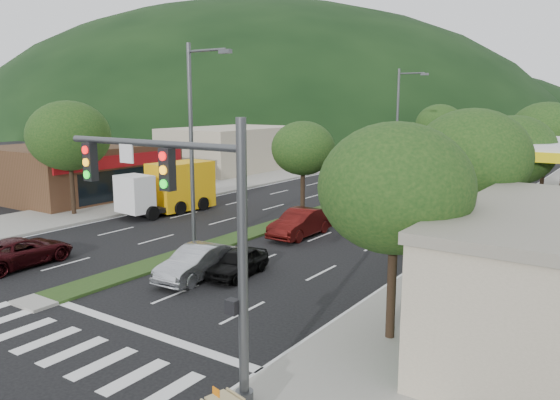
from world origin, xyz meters
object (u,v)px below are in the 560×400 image
Objects in this scene: tree_r_c at (513,151)px; car_queue_f at (478,186)px; tree_r_a at (395,188)px; motorhome at (475,181)px; tree_r_d at (546,133)px; suv_maroon at (21,251)px; streetlight_near at (194,139)px; tree_med_near at (303,148)px; streetlight_mid at (400,122)px; car_queue_c at (300,223)px; tree_l_a at (69,136)px; sedan_silver at (196,263)px; tree_med_far at (440,125)px; traffic_signal at (191,214)px; car_queue_b at (379,215)px; car_queue_e at (392,187)px; car_queue_a at (238,263)px; tree_r_b at (472,158)px; box_truck at (172,189)px; car_queue_d at (434,203)px.

tree_r_c is 15.26m from car_queue_f.
tree_r_a is 0.82× the size of motorhome.
suv_maroon is at bearing -121.24° from tree_r_d.
tree_r_a is 0.66× the size of streetlight_near.
streetlight_near reaches higher than motorhome.
streetlight_mid reaches higher than tree_med_near.
tree_l_a is at bearing -166.20° from car_queue_c.
tree_med_far is at bearing 88.60° from sedan_silver.
car_queue_b is at bearing 101.36° from traffic_signal.
car_queue_b is at bearing -74.98° from car_queue_e.
car_queue_e is at bearing -129.73° from car_queue_f.
car_queue_a is 23.27m from motorhome.
car_queue_e is 6.31m from motorhome.
tree_med_far is at bearing 91.57° from car_queue_e.
suv_maroon is 1.12× the size of car_queue_e.
suv_maroon is at bearing -149.51° from tree_r_b.
suv_maroon is at bearing -96.77° from tree_med_far.
traffic_signal is 13.87m from tree_r_b.
tree_r_b is at bearing -90.00° from tree_r_c.
tree_l_a is (-24.50, -20.00, 0.00)m from tree_r_d.
car_queue_c is (-9.45, -16.27, -4.43)m from tree_r_d.
tree_r_d is 1.05× the size of box_truck.
tree_r_b reaches higher than car_queue_b.
streetlight_near is 9.34m from suv_maroon.
tree_med_near is 14.86m from tree_l_a.
tree_med_near reaches higher than car_queue_f.
tree_r_b reaches higher than tree_r_a.
tree_med_far is at bearing 130.11° from car_queue_f.
streetlight_near is 17.65m from car_queue_d.
box_truck is (-20.15, -5.48, -3.19)m from tree_r_c.
tree_r_d is at bearing 2.85° from car_queue_e.
streetlight_mid is at bearing -88.93° from tree_med_far.
car_queue_f is (6.76, -10.27, -4.37)m from tree_med_far.
car_queue_b is (9.94, 16.73, -0.01)m from suv_maroon.
car_queue_c is at bearing -90.04° from car_queue_e.
sedan_silver is at bearing -160.57° from suv_maroon.
tree_med_far is at bearing 104.31° from car_queue_b.
tree_l_a is 0.72× the size of streetlight_near.
tree_r_b is at bearing 90.00° from tree_r_a.
tree_l_a reaches higher than sedan_silver.
streetlight_near is 2.28× the size of car_queue_f.
box_truck is at bearing 136.93° from traffic_signal.
tree_l_a is 1.74× the size of sedan_silver.
tree_r_d is 18.44m from tree_med_far.
tree_med_far is 36.01m from streetlight_near.
tree_l_a is 0.72× the size of streetlight_mid.
tree_med_near is at bearing 32.62° from tree_l_a.
streetlight_near reaches higher than car_queue_a.
tree_med_near is 1.44× the size of sedan_silver.
tree_r_c is 16.32m from car_queue_a.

